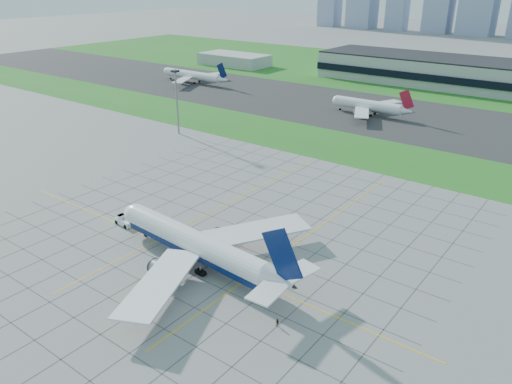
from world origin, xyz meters
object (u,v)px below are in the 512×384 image
crew_near (124,221)px  distant_jet_1 (369,105)px  light_mast (176,94)px  crew_far (277,323)px  distant_jet_0 (193,75)px  airliner (197,245)px  pushback_tug (124,221)px

crew_near → distant_jet_1: (1.55, 140.78, 3.54)m
light_mast → crew_far: 128.17m
distant_jet_0 → distant_jet_1: 117.84m
crew_near → distant_jet_1: 140.83m
airliner → distant_jet_1: (-26.43, 142.91, -0.18)m
pushback_tug → distant_jet_0: (-116.03, 146.68, 3.45)m
pushback_tug → distant_jet_0: bearing=132.3°
pushback_tug → distant_jet_1: (1.65, 140.55, 3.44)m
airliner → distant_jet_0: (-144.11, 149.04, -0.18)m
distant_jet_0 → distant_jet_1: (117.68, -6.12, -0.00)m
crew_near → distant_jet_0: size_ratio=0.04×
light_mast → crew_near: 82.84m
light_mast → crew_far: (102.08, -75.98, -15.37)m
light_mast → distant_jet_1: bearing=56.8°
crew_far → distant_jet_1: (-53.43, 150.32, 3.67)m
airliner → crew_near: (-27.98, 2.14, -3.72)m
crew_far → distant_jet_0: 231.88m
light_mast → distant_jet_0: size_ratio=0.53×
distant_jet_1 → light_mast: bearing=-123.2°
airliner → crew_far: airliner is taller
distant_jet_0 → distant_jet_1: same height
distant_jet_0 → distant_jet_1: size_ratio=1.14×
light_mast → crew_near: bearing=-54.7°
distant_jet_0 → light_mast: bearing=-49.4°
light_mast → distant_jet_1: 89.62m
pushback_tug → crew_near: bearing=-63.3°
crew_far → distant_jet_0: distant_jet_0 is taller
airliner → distant_jet_1: airliner is taller
airliner → distant_jet_0: size_ratio=1.13×
light_mast → airliner: 102.32m
light_mast → distant_jet_1: light_mast is taller
crew_near → light_mast: bearing=88.6°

